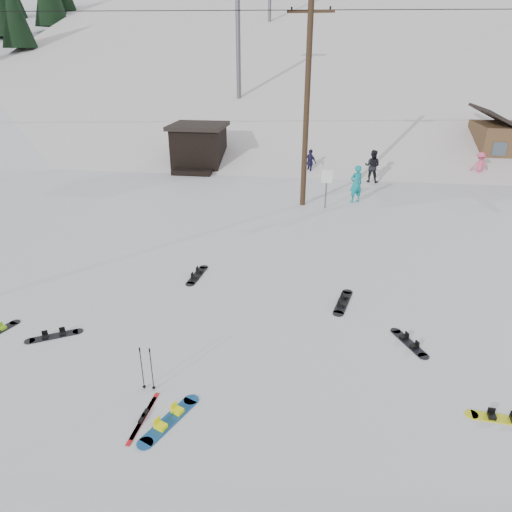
# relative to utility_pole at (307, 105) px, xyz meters

# --- Properties ---
(ground) EXTENTS (200.00, 200.00, 0.00)m
(ground) POSITION_rel_utility_pole_xyz_m (-2.00, -14.00, -4.68)
(ground) COLOR white
(ground) RESTS_ON ground
(ski_slope) EXTENTS (60.00, 85.24, 65.97)m
(ski_slope) POSITION_rel_utility_pole_xyz_m (-2.00, 41.00, -16.68)
(ski_slope) COLOR white
(ski_slope) RESTS_ON ground
(ridge_left) EXTENTS (47.54, 95.03, 58.38)m
(ridge_left) POSITION_rel_utility_pole_xyz_m (-38.00, 34.00, -15.68)
(ridge_left) COLOR white
(ridge_left) RESTS_ON ground
(treeline_crest) EXTENTS (50.00, 6.00, 10.00)m
(treeline_crest) POSITION_rel_utility_pole_xyz_m (-2.00, 72.00, -4.68)
(treeline_crest) COLOR black
(treeline_crest) RESTS_ON ski_slope
(utility_pole) EXTENTS (2.00, 0.26, 9.00)m
(utility_pole) POSITION_rel_utility_pole_xyz_m (0.00, 0.00, 0.00)
(utility_pole) COLOR #3A2819
(utility_pole) RESTS_ON ground
(trail_sign) EXTENTS (0.50, 0.09, 1.85)m
(trail_sign) POSITION_rel_utility_pole_xyz_m (1.10, -0.42, -3.41)
(trail_sign) COLOR #595B60
(trail_sign) RESTS_ON ground
(lift_hut) EXTENTS (3.40, 4.10, 2.75)m
(lift_hut) POSITION_rel_utility_pole_xyz_m (-7.00, 6.94, -3.32)
(lift_hut) COLOR black
(lift_hut) RESTS_ON ground
(lift_tower_near) EXTENTS (2.20, 0.36, 8.00)m
(lift_tower_near) POSITION_rel_utility_pole_xyz_m (-6.00, 16.00, 3.18)
(lift_tower_near) COLOR #595B60
(lift_tower_near) RESTS_ON ski_slope
(hero_snowboard) EXTENTS (0.87, 1.61, 0.12)m
(hero_snowboard) POSITION_rel_utility_pole_xyz_m (-1.93, -14.85, -4.65)
(hero_snowboard) COLOR #175296
(hero_snowboard) RESTS_ON ground
(hero_skis) EXTENTS (0.16, 1.50, 0.08)m
(hero_skis) POSITION_rel_utility_pole_xyz_m (-2.48, -14.85, -4.66)
(hero_skis) COLOR #AF1117
(hero_skis) RESTS_ON ground
(ski_poles) EXTENTS (0.30, 0.08, 1.09)m
(ski_poles) POSITION_rel_utility_pole_xyz_m (-2.68, -13.99, -4.12)
(ski_poles) COLOR black
(ski_poles) RESTS_ON ground
(board_scatter_a) EXTENTS (1.29, 0.87, 0.10)m
(board_scatter_a) POSITION_rel_utility_pole_xyz_m (-5.88, -12.39, -4.65)
(board_scatter_a) COLOR black
(board_scatter_a) RESTS_ON ground
(board_scatter_b) EXTENTS (0.42, 1.59, 0.11)m
(board_scatter_b) POSITION_rel_utility_pole_xyz_m (-3.09, -8.36, -4.65)
(board_scatter_b) COLOR black
(board_scatter_b) RESTS_ON ground
(board_scatter_d) EXTENTS (0.81, 1.32, 0.10)m
(board_scatter_d) POSITION_rel_utility_pole_xyz_m (3.32, -11.37, -4.65)
(board_scatter_d) COLOR black
(board_scatter_d) RESTS_ON ground
(board_scatter_e) EXTENTS (1.45, 0.36, 0.10)m
(board_scatter_e) POSITION_rel_utility_pole_xyz_m (4.78, -13.84, -4.65)
(board_scatter_e) COLOR #F4FA1B
(board_scatter_e) RESTS_ON ground
(board_scatter_f) EXTENTS (0.63, 1.66, 0.12)m
(board_scatter_f) POSITION_rel_utility_pole_xyz_m (1.70, -9.49, -4.65)
(board_scatter_f) COLOR black
(board_scatter_f) RESTS_ON ground
(skier_teal) EXTENTS (0.80, 0.71, 1.85)m
(skier_teal) POSITION_rel_utility_pole_xyz_m (2.56, 0.79, -3.76)
(skier_teal) COLOR #0E8B91
(skier_teal) RESTS_ON ground
(skier_dark) EXTENTS (1.06, 0.94, 1.83)m
(skier_dark) POSITION_rel_utility_pole_xyz_m (3.68, 4.87, -3.77)
(skier_dark) COLOR black
(skier_dark) RESTS_ON ground
(skier_pink) EXTENTS (1.10, 0.75, 1.56)m
(skier_pink) POSITION_rel_utility_pole_xyz_m (9.97, 6.46, -3.90)
(skier_pink) COLOR #E55178
(skier_pink) RESTS_ON ground
(skier_navy) EXTENTS (0.93, 0.87, 1.54)m
(skier_navy) POSITION_rel_utility_pole_xyz_m (0.13, 6.05, -3.91)
(skier_navy) COLOR #1C193F
(skier_navy) RESTS_ON ground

